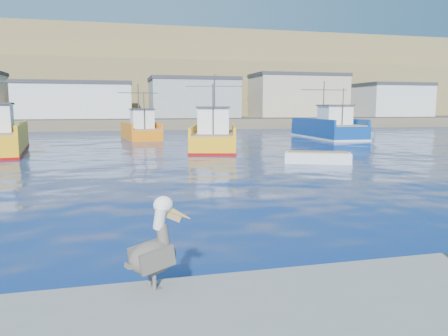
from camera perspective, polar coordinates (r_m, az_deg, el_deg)
name	(u,v)px	position (r m, az deg, el deg)	size (l,w,h in m)	color
ground	(261,244)	(11.69, 4.79, -9.81)	(260.00, 260.00, 0.00)	navy
dock_bollards	(349,262)	(8.78, 15.96, -11.75)	(36.20, 0.20, 0.30)	#4C4C4C
far_shore	(128,86)	(119.91, -12.40, 10.40)	(200.00, 81.00, 24.00)	brown
trawler_yellow_b	(214,138)	(36.95, -1.30, 4.00)	(6.09, 11.00, 6.40)	#ECA40F
trawler_blue	(328,129)	(51.85, 13.47, 5.03)	(5.80, 12.15, 6.61)	navy
boat_orange	(141,130)	(49.65, -10.80, 4.95)	(4.52, 8.97, 6.13)	orange
skiff_mid	(318,159)	(28.55, 12.13, 1.22)	(4.35, 2.98, 0.90)	silver
skiff_far	(364,136)	(51.79, 17.87, 3.98)	(3.74, 3.97, 0.88)	silver
pelican	(155,249)	(7.62, -8.98, -10.44)	(1.25, 0.79, 1.57)	#595451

